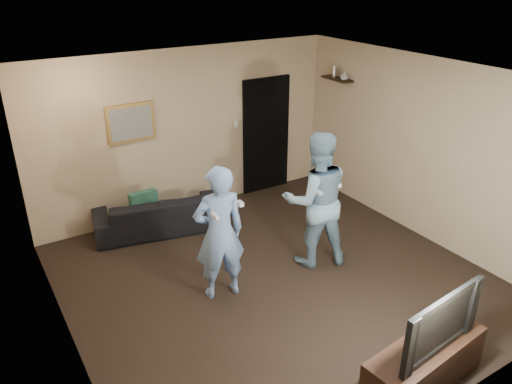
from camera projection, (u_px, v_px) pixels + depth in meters
ground at (275, 279)px, 6.45m from camera, size 5.00×5.00×0.00m
ceiling at (279, 77)px, 5.36m from camera, size 5.00×5.00×0.04m
wall_back at (188, 132)px, 7.83m from camera, size 5.00×0.04×2.60m
wall_front at (453, 297)px, 3.98m from camera, size 5.00×0.04×2.60m
wall_left at (58, 245)px, 4.70m from camera, size 0.04×5.00×2.60m
wall_right at (422, 149)px, 7.10m from camera, size 0.04×5.00×2.60m
sofa at (159, 213)px, 7.53m from camera, size 2.01×1.13×0.55m
throw_pillow at (144, 205)px, 7.34m from camera, size 0.41×0.14×0.41m
painting_frame at (131, 123)px, 7.25m from camera, size 0.72×0.05×0.57m
painting_canvas at (131, 123)px, 7.23m from camera, size 0.62×0.01×0.47m
doorway at (266, 135)px, 8.63m from camera, size 0.90×0.06×2.00m
light_switch at (236, 124)px, 8.22m from camera, size 0.08×0.02×0.12m
wall_shelf at (337, 79)px, 8.15m from camera, size 0.20×0.60×0.03m
shelf_vase at (344, 76)px, 7.98m from camera, size 0.15×0.15×0.14m
shelf_figurine at (334, 72)px, 8.17m from camera, size 0.06×0.06×0.18m
tv_console at (424, 365)px, 4.73m from camera, size 1.39×0.57×0.48m
television at (432, 319)px, 4.50m from camera, size 1.08×0.25×0.62m
wii_player_left at (219, 233)px, 5.82m from camera, size 0.67×0.54×1.69m
wii_player_right at (316, 200)px, 6.47m from camera, size 1.08×0.97×1.84m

